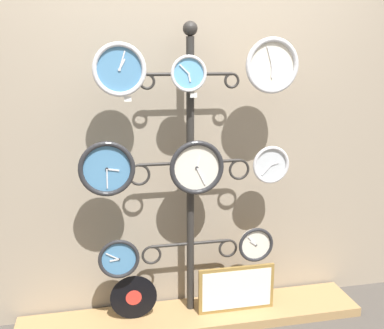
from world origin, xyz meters
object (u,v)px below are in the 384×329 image
object	(u,v)px
clock_top_right	(272,65)
clock_top_left	(119,70)
display_stand	(190,219)
clock_middle_right	(271,165)
picture_frame	(237,289)
clock_middle_center	(197,168)
clock_middle_left	(107,169)
clock_bottom_left	(119,259)
vinyl_record	(134,297)
clock_bottom_right	(256,245)
clock_top_center	(189,74)

from	to	relation	value
clock_top_right	clock_top_left	bearing A→B (deg)	178.94
display_stand	clock_top_right	size ratio (longest dim) A/B	5.82
clock_middle_right	picture_frame	world-z (taller)	clock_middle_right
clock_middle_center	clock_middle_right	xyz separation A→B (m)	(0.47, 0.01, -0.01)
display_stand	clock_middle_left	world-z (taller)	display_stand
clock_top_right	clock_bottom_left	xyz separation A→B (m)	(-0.91, 0.02, -1.12)
clock_middle_right	clock_top_right	bearing A→B (deg)	-129.97
vinyl_record	picture_frame	distance (m)	0.66
clock_top_left	clock_top_right	distance (m)	0.87
display_stand	clock_bottom_right	world-z (taller)	display_stand
display_stand	clock_middle_center	distance (m)	0.36
vinyl_record	clock_top_center	bearing A→B (deg)	-7.01
clock_top_right	clock_bottom_right	xyz separation A→B (m)	(-0.05, 0.04, -1.12)
clock_top_right	clock_middle_center	bearing A→B (deg)	175.68
clock_bottom_right	picture_frame	size ratio (longest dim) A/B	0.46
clock_middle_center	picture_frame	bearing A→B (deg)	-1.45
clock_top_right	clock_middle_right	bearing A→B (deg)	50.03
clock_bottom_right	picture_frame	xyz separation A→B (m)	(-0.12, -0.01, -0.29)
picture_frame	clock_top_left	bearing A→B (deg)	-179.17
clock_middle_left	picture_frame	size ratio (longest dim) A/B	0.64
clock_top_center	picture_frame	world-z (taller)	clock_top_center
display_stand	picture_frame	size ratio (longest dim) A/B	3.73
clock_top_center	clock_middle_right	bearing A→B (deg)	1.49
clock_top_right	picture_frame	world-z (taller)	clock_top_right
clock_top_left	clock_top_center	world-z (taller)	clock_top_left
display_stand	clock_middle_center	size ratio (longest dim) A/B	5.68
clock_middle_center	clock_middle_right	world-z (taller)	clock_middle_center
clock_middle_center	picture_frame	size ratio (longest dim) A/B	0.66
clock_middle_center	clock_middle_right	distance (m)	0.47
clock_middle_center	clock_bottom_right	world-z (taller)	clock_middle_center
clock_middle_center	clock_bottom_right	bearing A→B (deg)	0.75
clock_top_left	clock_middle_left	xyz separation A→B (m)	(-0.09, -0.01, -0.55)
clock_top_center	clock_top_left	bearing A→B (deg)	-178.34
clock_top_right	clock_bottom_left	world-z (taller)	clock_top_right
display_stand	clock_bottom_left	xyz separation A→B (m)	(-0.46, -0.10, -0.18)
clock_top_right	clock_middle_center	world-z (taller)	clock_top_right
clock_middle_center	clock_bottom_left	xyz separation A→B (m)	(-0.48, -0.01, -0.53)
clock_top_left	clock_bottom_left	size ratio (longest dim) A/B	1.19
clock_top_left	clock_middle_left	size ratio (longest dim) A/B	0.92
clock_bottom_right	picture_frame	bearing A→B (deg)	-174.59
display_stand	vinyl_record	distance (m)	0.60
vinyl_record	picture_frame	world-z (taller)	picture_frame
clock_middle_left	clock_middle_right	size ratio (longest dim) A/B	1.36
clock_bottom_right	clock_top_right	bearing A→B (deg)	-39.65
picture_frame	clock_top_right	bearing A→B (deg)	-8.75
clock_middle_left	clock_middle_center	world-z (taller)	clock_middle_left
clock_top_center	clock_middle_center	xyz separation A→B (m)	(0.05, 0.01, -0.55)
clock_top_right	display_stand	bearing A→B (deg)	165.44
clock_middle_left	clock_middle_right	bearing A→B (deg)	1.84
display_stand	clock_middle_left	xyz separation A→B (m)	(-0.50, -0.11, 0.38)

